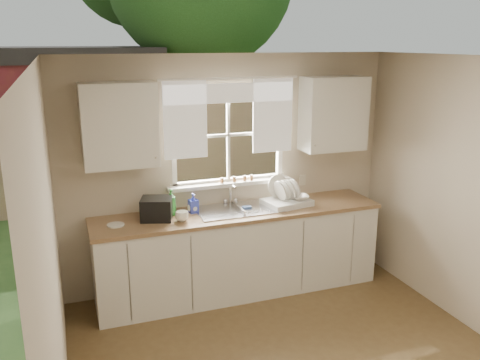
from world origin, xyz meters
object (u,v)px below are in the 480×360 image
object	(u,v)px
soap_bottle_a	(171,202)
cup	(182,216)
black_appliance	(157,209)
dish_rack	(286,199)

from	to	relation	value
soap_bottle_a	cup	size ratio (longest dim) A/B	2.09
soap_bottle_a	cup	xyz separation A→B (m)	(0.06, -0.22, -0.08)
black_appliance	cup	bearing A→B (deg)	-15.54
dish_rack	cup	bearing A→B (deg)	-174.01
cup	black_appliance	world-z (taller)	black_appliance
dish_rack	soap_bottle_a	bearing A→B (deg)	175.59
soap_bottle_a	black_appliance	world-z (taller)	soap_bottle_a
dish_rack	cup	world-z (taller)	dish_rack
dish_rack	soap_bottle_a	distance (m)	1.24
soap_bottle_a	black_appliance	bearing A→B (deg)	-159.59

